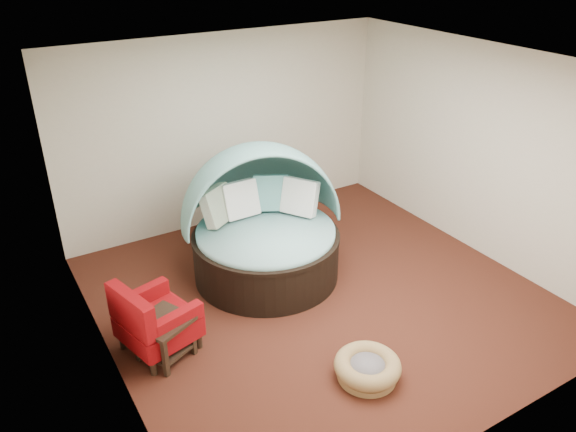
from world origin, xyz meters
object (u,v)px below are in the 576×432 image
pet_basket (367,368)px  red_armchair (154,320)px  canopy_daybed (263,217)px  side_table (164,333)px

pet_basket → red_armchair: bearing=138.2°
canopy_daybed → side_table: canopy_daybed is taller
pet_basket → canopy_daybed: bearing=88.0°
canopy_daybed → side_table: size_ratio=3.45×
canopy_daybed → red_armchair: bearing=-142.5°
pet_basket → side_table: side_table is taller
pet_basket → side_table: bearing=140.5°
red_armchair → side_table: red_armchair is taller
canopy_daybed → red_armchair: 1.95m
canopy_daybed → pet_basket: canopy_daybed is taller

